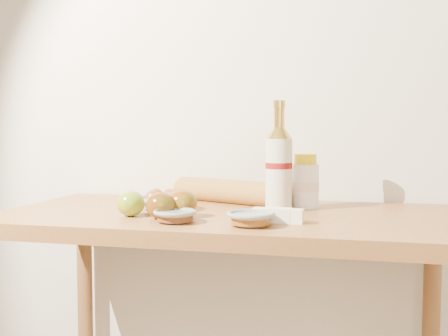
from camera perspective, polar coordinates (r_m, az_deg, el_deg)
The scene contains 12 objects.
back_wall at distance 1.81m, azimuth 2.76°, elevation 9.69°, with size 3.50×0.02×2.60m, color silver.
table at distance 1.52m, azimuth 0.27°, elevation -9.14°, with size 1.20×0.60×0.90m.
bourbon_bottle at distance 1.51m, azimuth 5.59°, elevation 0.17°, with size 0.07×0.07×0.30m.
cream_bottle at distance 1.58m, azimuth 8.25°, elevation -1.53°, with size 0.10×0.10×0.15m.
egg_bowl at distance 1.54m, azimuth -5.93°, elevation -3.41°, with size 0.17×0.17×0.06m.
baguette at distance 1.67m, azimuth 0.55°, elevation -2.40°, with size 0.42×0.23×0.07m.
apple_yellowgreen at distance 1.44m, azimuth -9.46°, elevation -3.58°, with size 0.08×0.08×0.07m.
apple_redgreen_front at distance 1.39m, azimuth -6.43°, elevation -3.81°, with size 0.08×0.08×0.07m.
apple_redgreen_right at distance 1.41m, azimuth -4.28°, elevation -3.62°, with size 0.09×0.09×0.07m.
sugar_bowl at distance 1.33m, azimuth -4.99°, elevation -4.87°, with size 0.13×0.13×0.03m.
syrup_bowl at distance 1.29m, azimuth 2.74°, elevation -5.15°, with size 0.13×0.13×0.03m.
butter_stick at distance 1.34m, azimuth 5.52°, elevation -4.83°, with size 0.12×0.04×0.04m.
Camera 1 is at (0.34, -0.25, 1.12)m, focal length 45.00 mm.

